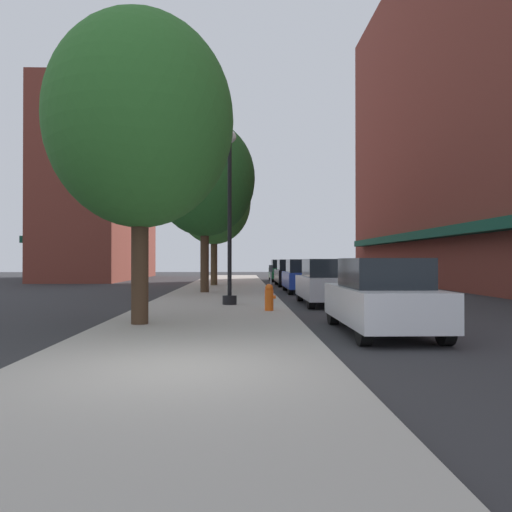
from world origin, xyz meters
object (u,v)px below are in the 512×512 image
object	(u,v)px
tree_mid	(214,202)
car_green	(282,271)
fire_hydrant	(269,297)
lamppost	(230,213)
tree_far	(205,179)
car_blue	(303,276)
tree_near	(140,121)
car_black	(291,273)
parking_meter_near	(271,278)
car_white	(382,297)
car_silver	(327,283)

from	to	relation	value
tree_mid	car_green	world-z (taller)	tree_mid
fire_hydrant	lamppost	bearing A→B (deg)	120.33
tree_far	car_blue	bearing A→B (deg)	16.10
tree_near	car_black	bearing A→B (deg)	74.52
parking_meter_near	car_white	distance (m)	8.69
tree_near	lamppost	bearing A→B (deg)	68.97
lamppost	parking_meter_near	distance (m)	3.60
car_white	car_black	xyz separation A→B (m)	(0.00, 20.71, 0.00)
fire_hydrant	tree_far	world-z (taller)	tree_far
car_white	car_silver	bearing A→B (deg)	88.64
fire_hydrant	parking_meter_near	bearing A→B (deg)	86.04
tree_mid	car_black	xyz separation A→B (m)	(4.74, 1.04, -4.30)
parking_meter_near	tree_mid	size ratio (longest dim) A/B	0.17
fire_hydrant	car_silver	distance (m)	3.93
fire_hydrant	car_silver	xyz separation A→B (m)	(2.26, 3.21, 0.29)
fire_hydrant	car_white	world-z (taller)	car_white
car_silver	tree_mid	bearing A→B (deg)	109.38
tree_mid	car_white	bearing A→B (deg)	-76.46
tree_mid	car_blue	size ratio (longest dim) A/B	1.76
fire_hydrant	car_green	bearing A→B (deg)	84.55
fire_hydrant	car_silver	world-z (taller)	car_silver
tree_near	fire_hydrant	bearing A→B (deg)	43.78
car_green	car_blue	bearing A→B (deg)	-90.19
tree_mid	car_blue	xyz separation A→B (m)	(4.74, -5.45, -4.30)
parking_meter_near	car_white	bearing A→B (deg)	-77.03
lamppost	parking_meter_near	bearing A→B (deg)	56.86
fire_hydrant	tree_near	xyz separation A→B (m)	(-3.21, -3.08, 4.38)
car_silver	car_white	bearing A→B (deg)	-91.46
fire_hydrant	tree_near	size ratio (longest dim) A/B	0.11
fire_hydrant	car_white	bearing A→B (deg)	-60.72
parking_meter_near	car_green	xyz separation A→B (m)	(1.95, 19.23, -0.14)
car_blue	car_silver	bearing A→B (deg)	-89.41
tree_far	tree_near	bearing A→B (deg)	-93.20
fire_hydrant	car_silver	bearing A→B (deg)	54.86
car_silver	car_green	world-z (taller)	same
parking_meter_near	car_green	world-z (taller)	car_green
lamppost	car_white	xyz separation A→B (m)	(3.48, -6.12, -2.39)
parking_meter_near	tree_near	bearing A→B (deg)	-115.09
tree_far	car_green	distance (m)	16.29
lamppost	tree_far	size ratio (longest dim) A/B	0.73
lamppost	car_black	world-z (taller)	lamppost
car_silver	tree_far	bearing A→B (deg)	129.17
car_blue	car_green	world-z (taller)	same
car_green	tree_mid	bearing A→B (deg)	-120.74
car_silver	car_blue	distance (m)	6.99
fire_hydrant	car_blue	world-z (taller)	car_blue
parking_meter_near	car_black	xyz separation A→B (m)	(1.95, 12.24, -0.14)
car_white	car_green	world-z (taller)	same
parking_meter_near	tree_near	distance (m)	9.20
tree_mid	car_green	distance (m)	10.26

